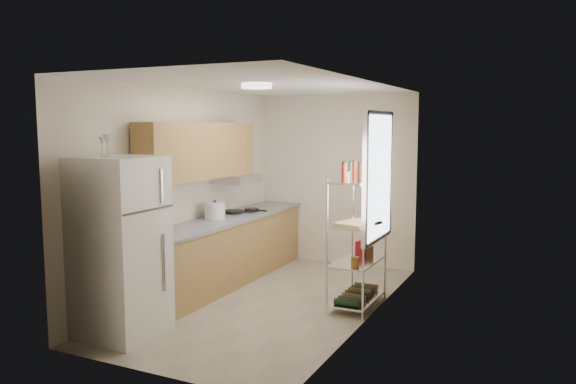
{
  "coord_description": "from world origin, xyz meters",
  "views": [
    {
      "loc": [
        3.05,
        -5.87,
        2.14
      ],
      "look_at": [
        0.12,
        0.25,
        1.33
      ],
      "focal_mm": 35.0,
      "sensor_mm": 36.0,
      "label": 1
    }
  ],
  "objects_px": {
    "refrigerator": "(120,247)",
    "rice_cooker": "(215,211)",
    "frying_pan_large": "(234,212)",
    "cutting_board": "(358,223)",
    "espresso_machine": "(372,207)"
  },
  "relations": [
    {
      "from": "refrigerator",
      "to": "rice_cooker",
      "type": "xyz_separation_m",
      "value": [
        -0.13,
        1.95,
        0.1
      ]
    },
    {
      "from": "refrigerator",
      "to": "frying_pan_large",
      "type": "height_order",
      "value": "refrigerator"
    },
    {
      "from": "rice_cooker",
      "to": "frying_pan_large",
      "type": "height_order",
      "value": "rice_cooker"
    },
    {
      "from": "refrigerator",
      "to": "rice_cooker",
      "type": "height_order",
      "value": "refrigerator"
    },
    {
      "from": "cutting_board",
      "to": "espresso_machine",
      "type": "relative_size",
      "value": 1.58
    },
    {
      "from": "frying_pan_large",
      "to": "refrigerator",
      "type": "bearing_deg",
      "value": -108.94
    },
    {
      "from": "rice_cooker",
      "to": "frying_pan_large",
      "type": "distance_m",
      "value": 0.5
    },
    {
      "from": "frying_pan_large",
      "to": "cutting_board",
      "type": "height_order",
      "value": "cutting_board"
    },
    {
      "from": "frying_pan_large",
      "to": "rice_cooker",
      "type": "bearing_deg",
      "value": -111.19
    },
    {
      "from": "refrigerator",
      "to": "espresso_machine",
      "type": "relative_size",
      "value": 6.15
    },
    {
      "from": "rice_cooker",
      "to": "refrigerator",
      "type": "bearing_deg",
      "value": -86.09
    },
    {
      "from": "cutting_board",
      "to": "espresso_machine",
      "type": "distance_m",
      "value": 0.47
    },
    {
      "from": "rice_cooker",
      "to": "cutting_board",
      "type": "relative_size",
      "value": 0.58
    },
    {
      "from": "cutting_board",
      "to": "espresso_machine",
      "type": "bearing_deg",
      "value": 85.98
    },
    {
      "from": "rice_cooker",
      "to": "cutting_board",
      "type": "distance_m",
      "value": 2.07
    }
  ]
}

